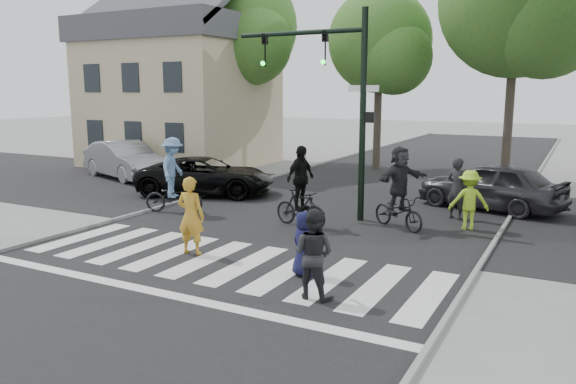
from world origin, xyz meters
name	(u,v)px	position (x,y,z in m)	size (l,w,h in m)	color
ground	(199,275)	(0.00, 0.00, 0.00)	(120.00, 120.00, 0.00)	gray
road_stem	(305,224)	(0.00, 5.00, 0.01)	(10.00, 70.00, 0.01)	black
road_cross	(346,205)	(0.00, 8.00, 0.01)	(70.00, 10.00, 0.01)	black
curb_left	(166,206)	(-5.05, 5.00, 0.05)	(0.10, 70.00, 0.10)	gray
curb_right	(492,245)	(5.05, 5.00, 0.05)	(0.10, 70.00, 0.10)	gray
crosswalk	(217,266)	(0.00, 0.66, 0.01)	(10.00, 3.85, 0.01)	silver
traffic_signal	(336,85)	(0.35, 6.20, 3.90)	(4.45, 0.29, 6.00)	black
bg_tree_0	(170,46)	(-13.74, 16.00, 6.14)	(5.46, 5.20, 8.97)	brown
bg_tree_1	(242,31)	(-8.70, 15.48, 6.65)	(6.09, 5.80, 9.80)	brown
bg_tree_2	(383,45)	(-1.76, 16.62, 5.78)	(5.04, 4.80, 8.40)	brown
bg_tree_3	(524,6)	(4.31, 15.27, 6.94)	(6.30, 6.00, 10.20)	brown
house	(180,89)	(-11.49, 13.98, 3.80)	(8.40, 8.10, 8.82)	beige
pedestrian_woman	(191,216)	(-1.05, 1.15, 0.91)	(0.66, 0.44, 1.82)	gold
pedestrian_child	(304,244)	(1.95, 0.97, 0.68)	(0.66, 0.43, 1.36)	#121235
pedestrian_adult	(313,254)	(2.64, -0.05, 0.84)	(0.81, 0.63, 1.67)	black
cyclist_left	(173,180)	(-4.31, 4.51, 1.01)	(1.95, 1.35, 2.34)	black
cyclist_mid	(300,194)	(-0.01, 4.69, 0.93)	(1.80, 1.13, 2.27)	black
cyclist_right	(399,192)	(2.47, 5.76, 1.02)	(1.87, 1.72, 2.28)	black
car_suv	(206,176)	(-5.23, 7.43, 0.68)	(2.27, 4.92, 1.37)	black
car_silver	(125,160)	(-10.63, 8.96, 0.80)	(1.69, 4.85, 1.60)	gray
car_grey	(491,186)	(4.30, 9.59, 0.77)	(1.82, 4.52, 1.54)	#2C2B2F
bystander_hivis	(469,200)	(4.17, 6.58, 0.82)	(1.05, 0.61, 1.63)	#9FD327
bystander_dark	(457,189)	(3.63, 7.66, 0.92)	(0.67, 0.44, 1.83)	black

